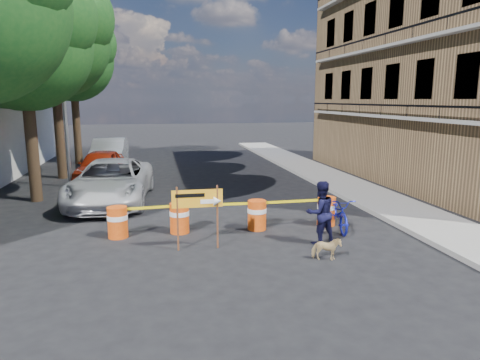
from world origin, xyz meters
name	(u,v)px	position (x,y,z in m)	size (l,w,h in m)	color
ground	(245,250)	(0.00, 0.00, 0.00)	(120.00, 120.00, 0.00)	black
sidewalk_east	(358,190)	(6.20, 6.00, 0.07)	(2.40, 40.00, 0.15)	gray
apartment_building	(458,54)	(12.00, 8.00, 6.00)	(8.00, 16.00, 12.00)	#93714B
tree_mid_a	(24,40)	(-6.74, 7.00, 6.01)	(5.25, 5.00, 8.68)	#332316
tree_mid_b	(54,39)	(-6.73, 12.00, 6.71)	(5.67, 5.40, 9.62)	#332316
tree_far	(73,59)	(-6.74, 17.00, 6.22)	(5.04, 4.80, 8.84)	#332316
streetlamp	(65,88)	(-5.93, 9.50, 4.38)	(1.25, 0.18, 8.00)	gray
barrel_far_left	(118,222)	(-3.34, 1.73, 0.47)	(0.58, 0.58, 0.90)	#DB410C
barrel_mid_left	(179,217)	(-1.59, 1.83, 0.47)	(0.58, 0.58, 0.90)	#DB410C
barrel_mid_right	(257,214)	(0.73, 1.70, 0.47)	(0.58, 0.58, 0.90)	#DB410C
barrel_far_right	(326,210)	(2.98, 1.72, 0.47)	(0.58, 0.58, 0.90)	#DB410C
detour_sign	(204,203)	(-1.04, 0.30, 1.24)	(1.32, 0.25, 1.70)	#592D19
pedestrian	(320,213)	(2.12, 0.12, 0.87)	(0.85, 0.66, 1.74)	black
bicycle	(339,198)	(3.14, 1.20, 0.98)	(0.68, 1.03, 1.95)	#161DB4
dog	(326,249)	(1.80, -1.11, 0.29)	(0.32, 0.70, 0.59)	tan
suv_white	(111,182)	(-3.89, 6.11, 0.82)	(2.72, 5.89, 1.64)	silver
sedan_red	(101,166)	(-4.80, 10.72, 0.76)	(1.79, 4.45, 1.52)	#A3250D
sedan_silver	(110,153)	(-4.80, 15.26, 0.84)	(1.77, 5.08, 1.68)	#AAAEB2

